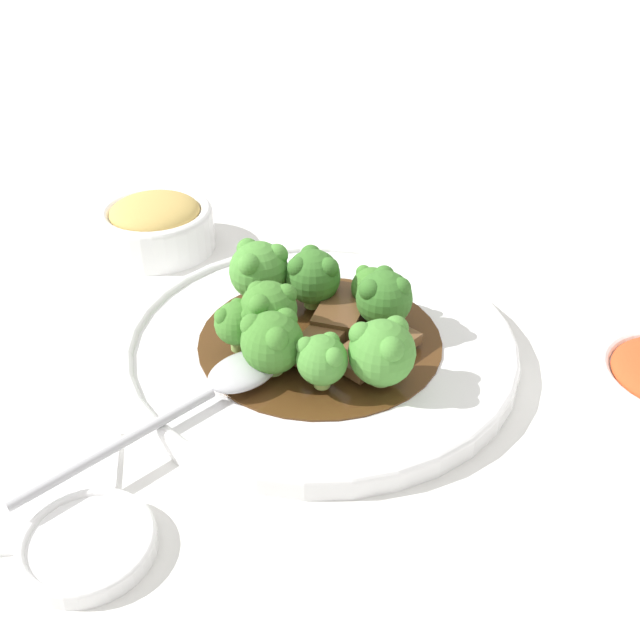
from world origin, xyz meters
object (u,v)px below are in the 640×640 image
at_px(beef_strip_0, 343,311).
at_px(beef_strip_2, 375,349).
at_px(main_plate, 320,345).
at_px(broccoli_floret_1, 272,341).
at_px(beef_strip_1, 322,339).
at_px(broccoli_floret_5, 313,275).
at_px(broccoli_floret_2, 236,323).
at_px(broccoli_floret_6, 268,309).
at_px(side_bowl_appetizer, 156,224).
at_px(broccoli_floret_3, 259,269).
at_px(broccoli_floret_8, 384,297).
at_px(broccoli_floret_0, 371,287).
at_px(broccoli_floret_7, 322,359).
at_px(broccoli_floret_4, 382,351).
at_px(sauce_dish, 88,544).
at_px(serving_spoon, 222,383).

xyz_separation_m(beef_strip_0, beef_strip_2, (0.02, -0.05, -0.00)).
relative_size(main_plate, broccoli_floret_1, 6.39).
distance_m(beef_strip_1, broccoli_floret_5, 0.06).
distance_m(beef_strip_2, broccoli_floret_2, 0.11).
relative_size(broccoli_floret_6, side_bowl_appetizer, 0.48).
xyz_separation_m(beef_strip_2, broccoli_floret_5, (-0.04, 0.07, 0.02)).
xyz_separation_m(beef_strip_2, broccoli_floret_3, (-0.08, 0.08, 0.03)).
bearing_deg(main_plate, broccoli_floret_8, 6.58).
bearing_deg(broccoli_floret_0, broccoli_floret_7, -119.51).
xyz_separation_m(broccoli_floret_4, sauce_dish, (-0.20, -0.11, -0.04)).
bearing_deg(beef_strip_0, sauce_dish, -132.83).
relative_size(beef_strip_0, broccoli_floret_5, 1.47).
relative_size(broccoli_floret_0, serving_spoon, 0.21).
height_order(broccoli_floret_0, broccoli_floret_6, broccoli_floret_6).
bearing_deg(broccoli_floret_1, broccoli_floret_4, -16.54).
xyz_separation_m(main_plate, broccoli_floret_7, (-0.01, -0.06, 0.03)).
bearing_deg(broccoli_floret_8, broccoli_floret_1, -153.33).
xyz_separation_m(beef_strip_1, side_bowl_appetizer, (-0.14, 0.22, 0.00)).
relative_size(broccoli_floret_1, broccoli_floret_8, 0.99).
height_order(beef_strip_2, broccoli_floret_5, broccoli_floret_5).
bearing_deg(broccoli_floret_7, broccoli_floret_8, 49.31).
xyz_separation_m(broccoli_floret_8, serving_spoon, (-0.13, -0.06, -0.02)).
relative_size(serving_spoon, side_bowl_appetizer, 1.61).
distance_m(broccoli_floret_0, broccoli_floret_6, 0.10).
xyz_separation_m(broccoli_floret_6, broccoli_floret_8, (0.09, 0.01, -0.01)).
xyz_separation_m(broccoli_floret_1, broccoli_floret_8, (0.09, 0.05, 0.00)).
relative_size(broccoli_floret_0, sauce_dish, 0.47).
relative_size(broccoli_floret_2, broccoli_floret_3, 0.73).
bearing_deg(broccoli_floret_7, main_plate, 83.78).
bearing_deg(broccoli_floret_5, broccoli_floret_6, -128.18).
relative_size(main_plate, broccoli_floret_4, 6.23).
bearing_deg(side_bowl_appetizer, broccoli_floret_8, -46.00).
relative_size(broccoli_floret_3, broccoli_floret_7, 1.35).
bearing_deg(broccoli_floret_6, beef_strip_0, 24.87).
height_order(beef_strip_1, broccoli_floret_5, broccoli_floret_5).
bearing_deg(beef_strip_2, broccoli_floret_0, 82.13).
relative_size(broccoli_floret_6, sauce_dish, 0.68).
xyz_separation_m(broccoli_floret_1, broccoli_floret_6, (0.00, 0.03, 0.01)).
height_order(broccoli_floret_2, broccoli_floret_7, same).
height_order(beef_strip_0, broccoli_floret_2, broccoli_floret_2).
distance_m(main_plate, broccoli_floret_1, 0.07).
bearing_deg(sauce_dish, broccoli_floret_4, 29.67).
bearing_deg(sauce_dish, broccoli_floret_1, 48.21).
height_order(beef_strip_0, broccoli_floret_8, broccoli_floret_8).
distance_m(broccoli_floret_4, broccoli_floret_8, 0.07).
bearing_deg(broccoli_floret_8, side_bowl_appetizer, 134.00).
relative_size(beef_strip_2, broccoli_floret_1, 1.61).
bearing_deg(broccoli_floret_2, broccoli_floret_0, 20.62).
bearing_deg(main_plate, broccoli_floret_1, -135.00).
xyz_separation_m(broccoli_floret_2, broccoli_floret_4, (0.10, -0.05, 0.00)).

